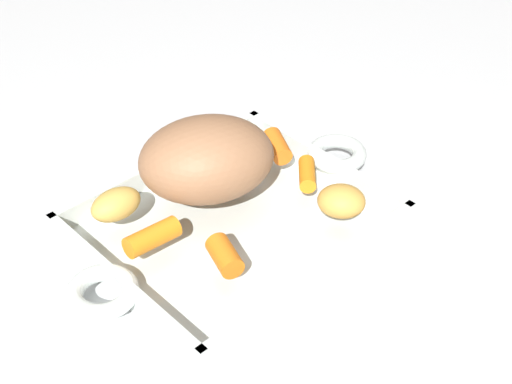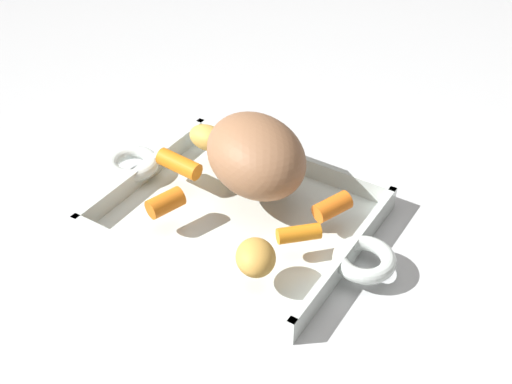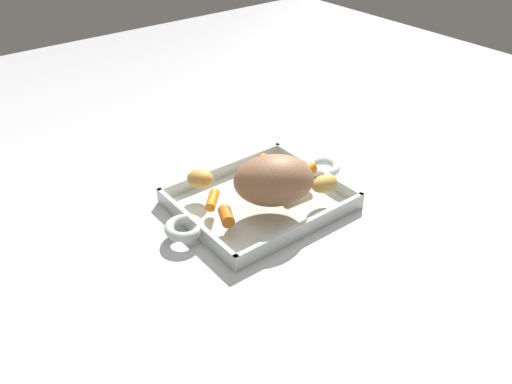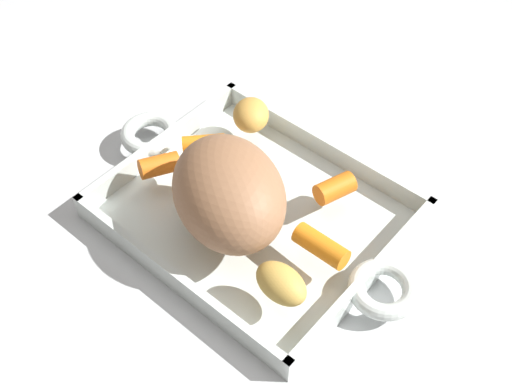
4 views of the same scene
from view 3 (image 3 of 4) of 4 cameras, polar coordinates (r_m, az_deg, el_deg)
The scene contains 9 objects.
ground_plane at distance 0.99m, azimuth 0.41°, elevation -1.39°, with size 2.30×2.30×0.00m, color silver.
roasting_dish at distance 0.98m, azimuth 0.41°, elevation -0.92°, with size 0.39×0.25×0.03m.
pork_roast at distance 0.92m, azimuth 1.88°, elevation 1.27°, with size 0.14×0.11×0.09m, color #966746.
baby_carrot_center_left at distance 1.04m, azimuth 1.08°, elevation 3.12°, with size 0.02×0.02×0.04m, color orange.
baby_carrot_southwest at distance 1.01m, azimuth 4.97°, elevation 2.12°, with size 0.02×0.02×0.06m, color orange.
baby_carrot_long at distance 0.94m, azimuth -4.68°, elevation -0.84°, with size 0.02×0.02×0.05m, color orange.
baby_carrot_short at distance 0.89m, azimuth -3.20°, elevation -2.60°, with size 0.02×0.02×0.04m, color orange.
potato_corner at distance 0.97m, azimuth 7.35°, elevation 0.89°, with size 0.05×0.04×0.03m, color gold.
potato_halved at distance 0.98m, azimuth -5.99°, elevation 1.44°, with size 0.05×0.04×0.03m, color gold.
Camera 3 is at (-0.50, -0.64, 0.56)m, focal length 37.37 mm.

